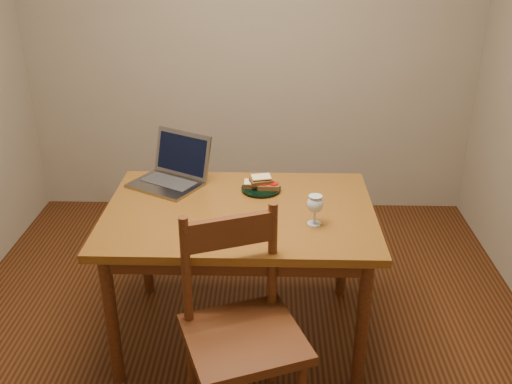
{
  "coord_description": "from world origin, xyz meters",
  "views": [
    {
      "loc": [
        0.15,
        -2.4,
        1.99
      ],
      "look_at": [
        0.08,
        0.12,
        0.8
      ],
      "focal_mm": 40.0,
      "sensor_mm": 36.0,
      "label": 1
    }
  ],
  "objects_px": {
    "table": "(240,225)",
    "plate": "(261,189)",
    "milk_glass": "(315,210)",
    "chair": "(242,323)",
    "laptop": "(173,170)"
  },
  "relations": [
    {
      "from": "chair",
      "to": "plate",
      "type": "bearing_deg",
      "value": 65.07
    },
    {
      "from": "milk_glass",
      "to": "chair",
      "type": "bearing_deg",
      "value": -124.38
    },
    {
      "from": "chair",
      "to": "milk_glass",
      "type": "bearing_deg",
      "value": 34.99
    },
    {
      "from": "milk_glass",
      "to": "laptop",
      "type": "xyz_separation_m",
      "value": [
        -0.72,
        0.46,
        -0.01
      ]
    },
    {
      "from": "table",
      "to": "laptop",
      "type": "height_order",
      "value": "laptop"
    },
    {
      "from": "chair",
      "to": "laptop",
      "type": "height_order",
      "value": "laptop"
    },
    {
      "from": "table",
      "to": "laptop",
      "type": "xyz_separation_m",
      "value": [
        -0.37,
        0.31,
        0.15
      ]
    },
    {
      "from": "table",
      "to": "plate",
      "type": "relative_size",
      "value": 6.35
    },
    {
      "from": "chair",
      "to": "laptop",
      "type": "relative_size",
      "value": 1.27
    },
    {
      "from": "chair",
      "to": "laptop",
      "type": "distance_m",
      "value": 1.04
    },
    {
      "from": "table",
      "to": "milk_glass",
      "type": "xyz_separation_m",
      "value": [
        0.35,
        -0.14,
        0.16
      ]
    },
    {
      "from": "table",
      "to": "plate",
      "type": "bearing_deg",
      "value": 64.83
    },
    {
      "from": "plate",
      "to": "laptop",
      "type": "distance_m",
      "value": 0.48
    },
    {
      "from": "table",
      "to": "plate",
      "type": "xyz_separation_m",
      "value": [
        0.1,
        0.21,
        0.09
      ]
    },
    {
      "from": "chair",
      "to": "laptop",
      "type": "xyz_separation_m",
      "value": [
        -0.41,
        0.92,
        0.28
      ]
    }
  ]
}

